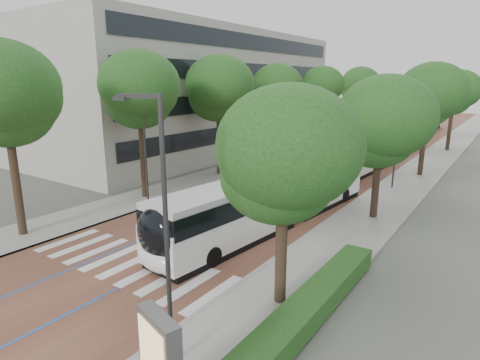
% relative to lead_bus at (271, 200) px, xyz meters
% --- Properties ---
extents(ground, '(160.00, 160.00, 0.00)m').
position_rel_lead_bus_xyz_m(ground, '(-3.09, -9.16, -1.63)').
color(ground, '#51544C').
rests_on(ground, ground).
extents(road, '(11.00, 140.00, 0.02)m').
position_rel_lead_bus_xyz_m(road, '(-3.09, 30.84, -1.62)').
color(road, brown).
rests_on(road, ground).
extents(sidewalk_left, '(4.00, 140.00, 0.12)m').
position_rel_lead_bus_xyz_m(sidewalk_left, '(-10.59, 30.84, -1.57)').
color(sidewalk_left, gray).
rests_on(sidewalk_left, ground).
extents(sidewalk_right, '(4.00, 140.00, 0.12)m').
position_rel_lead_bus_xyz_m(sidewalk_right, '(4.41, 30.84, -1.57)').
color(sidewalk_right, gray).
rests_on(sidewalk_right, ground).
extents(kerb_left, '(0.20, 140.00, 0.14)m').
position_rel_lead_bus_xyz_m(kerb_left, '(-8.69, 30.84, -1.57)').
color(kerb_left, gray).
rests_on(kerb_left, ground).
extents(kerb_right, '(0.20, 140.00, 0.14)m').
position_rel_lead_bus_xyz_m(kerb_right, '(2.51, 30.84, -1.57)').
color(kerb_right, gray).
rests_on(kerb_right, ground).
extents(zebra_crossing, '(10.55, 3.60, 0.01)m').
position_rel_lead_bus_xyz_m(zebra_crossing, '(-2.89, -8.16, -1.60)').
color(zebra_crossing, silver).
rests_on(zebra_crossing, ground).
extents(lane_line_left, '(0.12, 126.00, 0.01)m').
position_rel_lead_bus_xyz_m(lane_line_left, '(-4.69, 30.84, -1.60)').
color(lane_line_left, '#215AA9').
rests_on(lane_line_left, road).
extents(lane_line_right, '(0.12, 126.00, 0.01)m').
position_rel_lead_bus_xyz_m(lane_line_right, '(-1.49, 30.84, -1.60)').
color(lane_line_right, '#215AA9').
rests_on(lane_line_right, road).
extents(office_building, '(18.11, 40.00, 14.00)m').
position_rel_lead_bus_xyz_m(office_building, '(-22.56, 18.84, 5.37)').
color(office_building, '#A4A298').
rests_on(office_building, ground).
extents(hedge, '(1.20, 14.00, 0.80)m').
position_rel_lead_bus_xyz_m(hedge, '(6.01, -9.16, -1.11)').
color(hedge, '#163B14').
rests_on(hedge, sidewalk_right).
extents(streetlight_near, '(1.82, 0.20, 8.00)m').
position_rel_lead_bus_xyz_m(streetlight_near, '(3.53, -12.16, 3.19)').
color(streetlight_near, '#313134').
rests_on(streetlight_near, sidewalk_right).
extents(streetlight_far, '(1.82, 0.20, 8.00)m').
position_rel_lead_bus_xyz_m(streetlight_far, '(3.53, 12.84, 3.19)').
color(streetlight_far, '#313134').
rests_on(streetlight_far, sidewalk_right).
extents(lamp_post_left, '(0.14, 0.14, 8.00)m').
position_rel_lead_bus_xyz_m(lamp_post_left, '(-9.19, -1.16, 2.49)').
color(lamp_post_left, '#313134').
rests_on(lamp_post_left, sidewalk_left).
extents(trees_left, '(6.08, 60.87, 10.01)m').
position_rel_lead_bus_xyz_m(trees_left, '(-10.59, 16.82, 5.75)').
color(trees_left, black).
rests_on(trees_left, ground).
extents(trees_right, '(5.79, 47.29, 9.38)m').
position_rel_lead_bus_xyz_m(trees_right, '(4.61, 13.58, 4.65)').
color(trees_right, black).
rests_on(trees_right, ground).
extents(lead_bus, '(4.33, 18.55, 3.20)m').
position_rel_lead_bus_xyz_m(lead_bus, '(0.00, 0.00, 0.00)').
color(lead_bus, black).
rests_on(lead_bus, ground).
extents(bus_queued_0, '(3.19, 12.52, 3.20)m').
position_rel_lead_bus_xyz_m(bus_queued_0, '(-0.35, 16.13, -0.00)').
color(bus_queued_0, white).
rests_on(bus_queued_0, ground).
extents(bus_queued_1, '(3.30, 12.53, 3.20)m').
position_rel_lead_bus_xyz_m(bus_queued_1, '(-0.49, 29.81, -0.00)').
color(bus_queued_1, white).
rests_on(bus_queued_1, ground).
extents(bus_queued_2, '(3.00, 12.49, 3.20)m').
position_rel_lead_bus_xyz_m(bus_queued_2, '(-0.79, 43.38, -0.00)').
color(bus_queued_2, white).
rests_on(bus_queued_2, ground).
extents(bus_queued_3, '(3.05, 12.49, 3.20)m').
position_rel_lead_bus_xyz_m(bus_queued_3, '(-1.27, 55.81, -0.00)').
color(bus_queued_3, white).
rests_on(bus_queued_3, ground).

